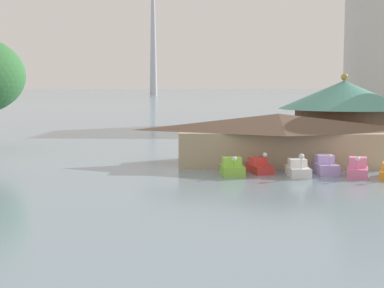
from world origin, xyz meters
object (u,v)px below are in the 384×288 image
at_px(green_roof_pavilion, 343,111).
at_px(pedal_boat_white, 298,169).
at_px(pedal_boat_lime, 232,168).
at_px(pedal_boat_lavender, 325,166).
at_px(pedal_boat_red, 259,167).
at_px(boathouse, 278,138).
at_px(pedal_boat_pink, 358,169).

bearing_deg(green_roof_pavilion, pedal_boat_white, -113.35).
relative_size(pedal_boat_lime, pedal_boat_white, 0.88).
xyz_separation_m(pedal_boat_lavender, green_roof_pavilion, (4.36, 14.08, 3.54)).
bearing_deg(pedal_boat_lime, green_roof_pavilion, 134.78).
relative_size(pedal_boat_red, pedal_boat_lavender, 1.05).
xyz_separation_m(pedal_boat_red, boathouse, (1.99, 5.00, 1.79)).
bearing_deg(boathouse, pedal_boat_lavender, -60.76).
xyz_separation_m(pedal_boat_white, pedal_boat_pink, (4.30, -0.31, 0.06)).
relative_size(pedal_boat_lavender, boathouse, 0.16).
bearing_deg(pedal_boat_red, pedal_boat_lime, -74.91).
height_order(pedal_boat_pink, green_roof_pavilion, green_roof_pavilion).
bearing_deg(pedal_boat_red, boathouse, 139.97).
distance_m(pedal_boat_lime, pedal_boat_white, 4.87).
bearing_deg(pedal_boat_lime, pedal_boat_lavender, 90.20).
distance_m(pedal_boat_white, boathouse, 6.82).
bearing_deg(pedal_boat_lavender, pedal_boat_red, -99.71).
bearing_deg(pedal_boat_pink, pedal_boat_red, -90.59).
distance_m(pedal_boat_white, green_roof_pavilion, 17.00).
distance_m(pedal_boat_pink, green_roof_pavilion, 16.13).
xyz_separation_m(pedal_boat_lime, pedal_boat_red, (2.10, 1.39, -0.07)).
height_order(pedal_boat_pink, boathouse, boathouse).
height_order(boathouse, green_roof_pavilion, green_roof_pavilion).
bearing_deg(pedal_boat_red, green_roof_pavilion, 127.35).
xyz_separation_m(pedal_boat_white, boathouse, (-0.78, 6.54, 1.74)).
bearing_deg(pedal_boat_white, pedal_boat_lavender, 113.45).
distance_m(pedal_boat_lime, pedal_boat_red, 2.52).
relative_size(pedal_boat_lavender, pedal_boat_pink, 1.05).
height_order(pedal_boat_lime, boathouse, boathouse).
distance_m(pedal_boat_pink, boathouse, 8.70).
height_order(pedal_boat_white, pedal_boat_lavender, pedal_boat_white).
bearing_deg(green_roof_pavilion, pedal_boat_pink, -98.35).
relative_size(pedal_boat_red, pedal_boat_pink, 1.11).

